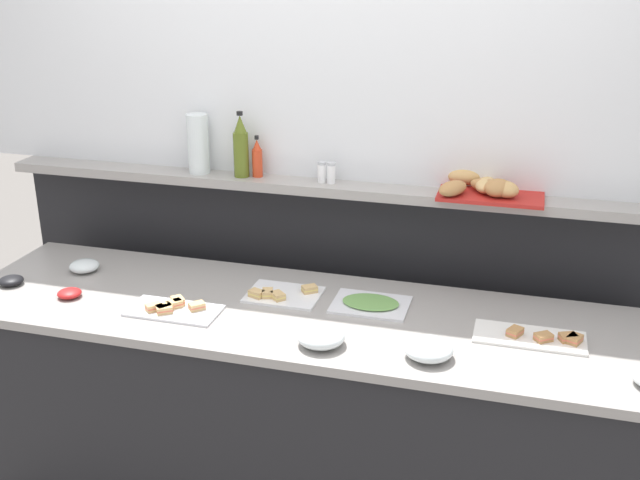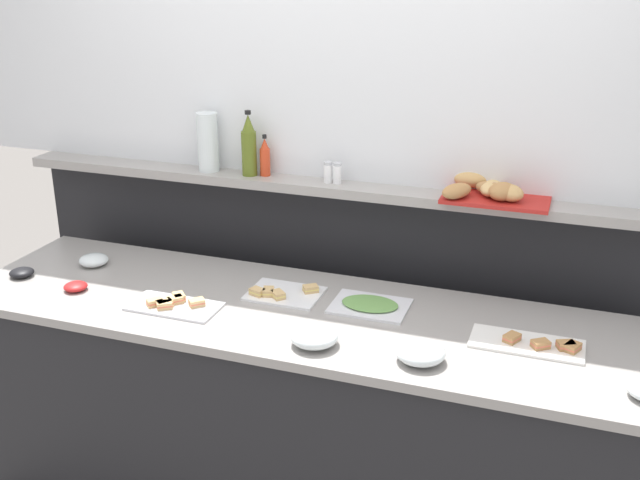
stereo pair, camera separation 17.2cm
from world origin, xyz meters
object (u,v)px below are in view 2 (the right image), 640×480
object	(u,v)px
hot_sauce_bottle	(265,158)
pepper_shaker	(338,173)
glass_bowl_medium	(420,353)
olive_oil_bottle	(249,147)
condiment_bowl_red	(22,273)
bread_basket	(490,191)
sandwich_platter_front	(174,305)
water_carafe	(208,142)
cold_cuts_platter	(370,305)
glass_bowl_extra	(94,261)
salt_shaker	(328,172)
sandwich_platter_side	(532,344)
sandwich_platter_rear	(283,293)
condiment_bowl_cream	(76,286)
glass_bowl_large	(314,337)

from	to	relation	value
hot_sauce_bottle	pepper_shaker	world-z (taller)	hot_sauce_bottle
glass_bowl_medium	olive_oil_bottle	bearing A→B (deg)	142.99
condiment_bowl_red	bread_basket	bearing A→B (deg)	16.84
glass_bowl_medium	pepper_shaker	xyz separation A→B (m)	(-0.51, 0.69, 0.37)
sandwich_platter_front	water_carafe	xyz separation A→B (m)	(-0.14, 0.60, 0.47)
sandwich_platter_front	cold_cuts_platter	xyz separation A→B (m)	(0.69, 0.25, -0.00)
glass_bowl_extra	salt_shaker	size ratio (longest dim) A/B	1.40
glass_bowl_extra	cold_cuts_platter	bearing A→B (deg)	-0.04
olive_oil_bottle	hot_sauce_bottle	xyz separation A→B (m)	(0.06, 0.02, -0.05)
condiment_bowl_red	water_carafe	size ratio (longest dim) A/B	0.39
sandwich_platter_side	glass_bowl_medium	xyz separation A→B (m)	(-0.34, -0.22, 0.02)
sandwich_platter_side	condiment_bowl_red	size ratio (longest dim) A/B	3.87
sandwich_platter_rear	salt_shaker	xyz separation A→B (m)	(0.06, 0.37, 0.39)
sandwich_platter_rear	condiment_bowl_cream	distance (m)	0.82
sandwich_platter_side	bread_basket	distance (m)	0.64
sandwich_platter_rear	pepper_shaker	xyz separation A→B (m)	(0.10, 0.37, 0.39)
hot_sauce_bottle	cold_cuts_platter	bearing A→B (deg)	-32.62
condiment_bowl_cream	water_carafe	distance (m)	0.81
glass_bowl_extra	glass_bowl_medium	bearing A→B (deg)	-12.57
sandwich_platter_rear	condiment_bowl_cream	world-z (taller)	sandwich_platter_rear
sandwich_platter_side	bread_basket	size ratio (longest dim) A/B	0.92
olive_oil_bottle	condiment_bowl_cream	bearing A→B (deg)	-130.11
sandwich_platter_front	salt_shaker	world-z (taller)	salt_shaker
cold_cuts_platter	condiment_bowl_red	size ratio (longest dim) A/B	2.93
cold_cuts_platter	olive_oil_bottle	distance (m)	0.87
sandwich_platter_side	condiment_bowl_cream	bearing A→B (deg)	-175.68
sandwich_platter_side	pepper_shaker	size ratio (longest dim) A/B	4.34
sandwich_platter_side	salt_shaker	bearing A→B (deg)	152.50
sandwich_platter_side	condiment_bowl_red	xyz separation A→B (m)	(-2.02, -0.09, 0.01)
cold_cuts_platter	hot_sauce_bottle	bearing A→B (deg)	147.38
sandwich_platter_rear	condiment_bowl_red	bearing A→B (deg)	-170.25
condiment_bowl_cream	sandwich_platter_side	bearing A→B (deg)	4.32
bread_basket	glass_bowl_medium	bearing A→B (deg)	-98.61
water_carafe	glass_bowl_extra	bearing A→B (deg)	-137.13
condiment_bowl_red	bread_basket	world-z (taller)	bread_basket
sandwich_platter_side	sandwich_platter_front	distance (m)	1.30
sandwich_platter_side	water_carafe	bearing A→B (deg)	162.10
glass_bowl_large	water_carafe	world-z (taller)	water_carafe
olive_oil_bottle	salt_shaker	xyz separation A→B (m)	(0.35, 0.01, -0.08)
sandwich_platter_side	sandwich_platter_rear	bearing A→B (deg)	174.25
olive_oil_bottle	water_carafe	world-z (taller)	olive_oil_bottle
cold_cuts_platter	glass_bowl_large	size ratio (longest dim) A/B	1.74
sandwich_platter_rear	olive_oil_bottle	xyz separation A→B (m)	(-0.29, 0.36, 0.47)
glass_bowl_large	hot_sauce_bottle	xyz separation A→B (m)	(-0.48, 0.71, 0.41)
sandwich_platter_rear	pepper_shaker	bearing A→B (deg)	74.86
sandwich_platter_rear	glass_bowl_large	size ratio (longest dim) A/B	1.71
olive_oil_bottle	pepper_shaker	size ratio (longest dim) A/B	3.17
glass_bowl_extra	water_carafe	bearing A→B (deg)	42.87
hot_sauce_bottle	sandwich_platter_side	bearing A→B (deg)	-22.00
condiment_bowl_cream	sandwich_platter_front	bearing A→B (deg)	-1.08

